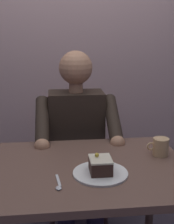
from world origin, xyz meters
The scene contains 8 objects.
cafe_rear_panel centered at (0.00, -1.34, 1.50)m, with size 6.40×0.12×3.00m, color #D1A8A6.
dining_table centered at (0.00, 0.00, 0.63)m, with size 1.02×0.76×0.72m.
chair centered at (0.00, -0.68, 0.49)m, with size 0.42×0.42×0.90m.
seated_person centered at (0.00, -0.51, 0.65)m, with size 0.53×0.58×1.24m.
dessert_plate centered at (-0.06, 0.09, 0.72)m, with size 0.26×0.26×0.01m, color white.
cake_slice centered at (-0.06, 0.09, 0.76)m, with size 0.10×0.12×0.09m.
coffee_cup centered at (-0.41, -0.10, 0.76)m, with size 0.12×0.08×0.09m.
dessert_spoon centered at (0.14, 0.17, 0.72)m, with size 0.03×0.14×0.01m.
Camera 1 is at (0.15, 1.38, 1.37)m, focal length 49.46 mm.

